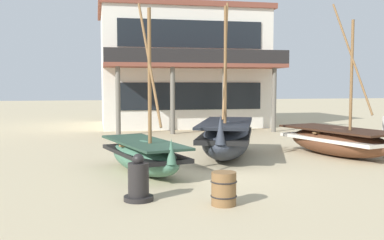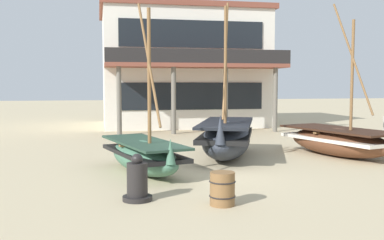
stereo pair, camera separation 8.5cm
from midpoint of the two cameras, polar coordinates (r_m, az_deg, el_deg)
name	(u,v)px [view 2 (the right image)]	position (r m, az deg, el deg)	size (l,w,h in m)	color
ground_plane	(199,170)	(13.35, 1.05, -6.34)	(120.00, 120.00, 0.00)	tan
fishing_boat_near_left	(144,155)	(12.93, -5.93, -4.38)	(2.28, 4.15, 4.79)	#427056
fishing_boat_centre_large	(339,141)	(16.72, 18.13, -2.48)	(2.88, 4.66, 5.33)	brown
fishing_boat_far_right	(226,138)	(15.47, 4.51, -2.25)	(3.13, 4.88, 5.26)	#2D333D
capstan_winch	(137,182)	(9.93, -6.66, -7.73)	(0.65, 0.65, 1.03)	black
wooden_barrel	(222,189)	(9.53, 4.11, -8.62)	(0.56, 0.56, 0.70)	brown
harbor_building_main	(182,68)	(28.19, -1.23, 6.61)	(9.89, 9.17, 7.06)	silver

